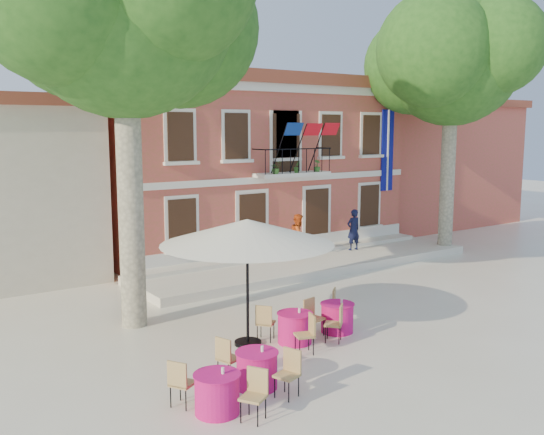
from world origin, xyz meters
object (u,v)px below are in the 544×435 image
(pedestrian_navy, at_px, (353,230))
(cafe_table_2, at_px, (217,392))
(plane_tree_west, at_px, (124,8))
(pedestrian_orange, at_px, (299,236))
(patio_umbrella, at_px, (247,232))
(cafe_table_1, at_px, (295,326))
(plane_tree_east, at_px, (452,60))
(cafe_table_0, at_px, (257,368))
(cafe_table_3, at_px, (337,316))

(pedestrian_navy, relative_size, cafe_table_2, 0.91)
(pedestrian_navy, bearing_deg, plane_tree_west, 19.92)
(pedestrian_orange, distance_m, cafe_table_2, 12.68)
(patio_umbrella, height_order, cafe_table_2, patio_umbrella)
(patio_umbrella, xyz_separation_m, cafe_table_2, (-2.44, -2.75, -2.40))
(plane_tree_west, bearing_deg, cafe_table_1, -52.61)
(pedestrian_navy, bearing_deg, plane_tree_east, 164.03)
(cafe_table_2, bearing_deg, plane_tree_west, 82.87)
(pedestrian_orange, xyz_separation_m, cafe_table_0, (-7.62, -8.55, -0.73))
(pedestrian_navy, xyz_separation_m, cafe_table_3, (-6.69, -6.69, -0.73))
(pedestrian_orange, height_order, cafe_table_3, pedestrian_orange)
(patio_umbrella, bearing_deg, cafe_table_3, -13.15)
(plane_tree_west, height_order, cafe_table_0, plane_tree_west)
(cafe_table_3, bearing_deg, plane_tree_west, 139.29)
(plane_tree_east, bearing_deg, cafe_table_2, -154.46)
(pedestrian_navy, bearing_deg, cafe_table_3, 48.83)
(plane_tree_east, bearing_deg, pedestrian_orange, 166.34)
(patio_umbrella, distance_m, cafe_table_0, 3.49)
(patio_umbrella, relative_size, cafe_table_0, 2.16)
(plane_tree_east, distance_m, cafe_table_3, 14.16)
(plane_tree_east, distance_m, patio_umbrella, 14.88)
(plane_tree_west, relative_size, cafe_table_3, 6.55)
(pedestrian_navy, relative_size, cafe_table_0, 0.87)
(pedestrian_orange, height_order, cafe_table_0, pedestrian_orange)
(pedestrian_orange, distance_m, cafe_table_3, 7.98)
(pedestrian_navy, relative_size, pedestrian_orange, 1.00)
(plane_tree_west, relative_size, pedestrian_orange, 6.62)
(pedestrian_orange, distance_m, cafe_table_0, 11.47)
(plane_tree_east, xyz_separation_m, cafe_table_3, (-10.69, -5.25, -7.66))
(cafe_table_3, bearing_deg, patio_umbrella, 166.85)
(cafe_table_0, height_order, cafe_table_3, same)
(plane_tree_west, xyz_separation_m, plane_tree_east, (14.83, 1.68, -0.21))
(cafe_table_1, distance_m, cafe_table_2, 4.08)
(plane_tree_east, height_order, patio_umbrella, plane_tree_east)
(plane_tree_east, bearing_deg, cafe_table_1, -156.47)
(plane_tree_east, xyz_separation_m, cafe_table_2, (-15.55, -7.43, -7.66))
(cafe_table_1, bearing_deg, cafe_table_0, -143.37)
(cafe_table_2, bearing_deg, patio_umbrella, 48.35)
(pedestrian_orange, bearing_deg, pedestrian_navy, -45.89)
(plane_tree_west, bearing_deg, pedestrian_orange, 22.18)
(patio_umbrella, height_order, cafe_table_1, patio_umbrella)
(plane_tree_east, height_order, cafe_table_3, plane_tree_east)
(pedestrian_navy, bearing_deg, cafe_table_2, 41.36)
(cafe_table_1, height_order, cafe_table_2, same)
(cafe_table_0, distance_m, cafe_table_2, 1.33)
(cafe_table_0, bearing_deg, cafe_table_1, 36.63)
(cafe_table_2, bearing_deg, plane_tree_east, 25.54)
(plane_tree_east, height_order, pedestrian_orange, plane_tree_east)
(patio_umbrella, relative_size, cafe_table_1, 2.29)
(cafe_table_1, bearing_deg, cafe_table_2, -147.93)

